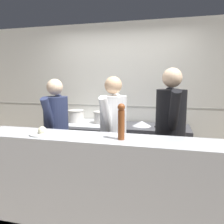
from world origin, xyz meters
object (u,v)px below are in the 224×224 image
Objects in this scene: plated_dish_main at (42,133)px; chef_line at (170,133)px; sauce_pot at (102,117)px; chefs_knife at (165,128)px; chef_head_cook at (56,132)px; mixing_bowl_steel at (142,123)px; stock_pot at (76,116)px; oven_range at (88,148)px; chef_sous at (113,134)px; pepper_mill at (121,121)px.

plated_dish_main is 0.15× the size of chef_line.
sauce_pot is 0.16× the size of chef_line.
chef_head_cook is at bearing -155.13° from chefs_knife.
mixing_bowl_steel is 0.38m from chefs_knife.
chef_head_cook reaches higher than mixing_bowl_steel.
mixing_bowl_steel is at bearing -0.75° from stock_pot.
chef_head_cook is (-1.09, -0.76, -0.02)m from mixing_bowl_steel.
chef_sous is (0.64, -0.79, 0.48)m from oven_range.
stock_pot is 1.13m from mixing_bowl_steel.
mixing_bowl_steel is at bearing 167.03° from chefs_knife.
sauce_pot is (0.45, 0.03, -0.01)m from stock_pot.
oven_range is 3.48× the size of plated_dish_main.
stock_pot is 1.06× the size of plated_dish_main.
mixing_bowl_steel is 1.33m from chef_head_cook.
mixing_bowl_steel is 0.84× the size of pepper_mill.
plated_dish_main is 0.16× the size of chef_sous.
stock_pot is 1.50m from chefs_knife.
pepper_mill is 0.22× the size of chef_head_cook.
chef_line reaches higher than chef_head_cook.
chef_line reaches higher than pepper_mill.
chef_line reaches higher than oven_range.
mixing_bowl_steel is at bearing 78.44° from chef_sous.
chef_head_cook is (-0.41, -0.80, -0.09)m from sauce_pot.
chef_sous is (0.85, -0.78, -0.08)m from stock_pot.
pepper_mill reaches higher than plated_dish_main.
oven_range is 0.55× the size of chef_sous.
stock_pot is at bearing 146.51° from chef_line.
pepper_mill is (-0.41, -1.33, 0.33)m from chefs_knife.
oven_range is at bearing 137.91° from chef_sous.
stock_pot is 1.47m from plated_dish_main.
chefs_knife is 0.24× the size of chef_head_cook.
chefs_knife reaches higher than oven_range.
chef_line reaches higher than mixing_bowl_steel.
mixing_bowl_steel is 0.18× the size of chef_head_cook.
oven_range is 0.59m from stock_pot.
chef_sous is at bearing 174.72° from chef_line.
chef_line is (0.06, -0.66, 0.08)m from chefs_knife.
plated_dish_main reaches higher than mixing_bowl_steel.
chef_head_cook is at bearing -172.18° from chef_sous.
mixing_bowl_steel is (1.13, -0.01, -0.08)m from stock_pot.
chefs_knife is 0.66m from chef_line.
chefs_knife is at bearing 21.87° from chef_head_cook.
chef_head_cook is at bearing -87.02° from stock_pot.
chef_head_cook is 0.93× the size of chef_line.
chef_head_cook is at bearing 147.96° from pepper_mill.
chefs_knife is 0.23× the size of chef_line.
chef_head_cook is at bearing 106.87° from plated_dish_main.
plated_dish_main is at bearing -178.76° from pepper_mill.
sauce_pot is at bearing 173.01° from chefs_knife.
oven_range is 3.10× the size of mixing_bowl_steel.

